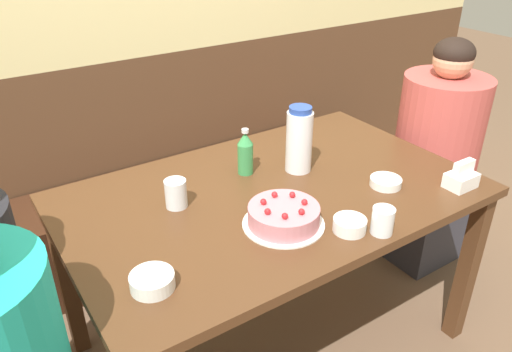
# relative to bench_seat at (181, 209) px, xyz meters

# --- Properties ---
(ground_plane) EXTENTS (12.00, 12.00, 0.00)m
(ground_plane) POSITION_rel_bench_seat_xyz_m (0.00, -0.83, -0.22)
(ground_plane) COLOR brown
(back_wall) EXTENTS (4.80, 0.04, 2.50)m
(back_wall) POSITION_rel_bench_seat_xyz_m (0.00, 0.22, 1.03)
(back_wall) COLOR brown
(back_wall) RESTS_ON ground_plane
(bench_seat) EXTENTS (1.88, 0.38, 0.44)m
(bench_seat) POSITION_rel_bench_seat_xyz_m (0.00, 0.00, 0.00)
(bench_seat) COLOR #381E11
(bench_seat) RESTS_ON ground_plane
(dining_table) EXTENTS (1.47, 0.91, 0.74)m
(dining_table) POSITION_rel_bench_seat_xyz_m (0.00, -0.83, 0.43)
(dining_table) COLOR #4C2D19
(dining_table) RESTS_ON ground_plane
(birthday_cake) EXTENTS (0.27, 0.27, 0.09)m
(birthday_cake) POSITION_rel_bench_seat_xyz_m (-0.09, -1.02, 0.55)
(birthday_cake) COLOR white
(birthday_cake) RESTS_ON dining_table
(water_pitcher) EXTENTS (0.10, 0.10, 0.26)m
(water_pitcher) POSITION_rel_bench_seat_xyz_m (0.18, -0.75, 0.64)
(water_pitcher) COLOR white
(water_pitcher) RESTS_ON dining_table
(soju_bottle) EXTENTS (0.06, 0.06, 0.18)m
(soju_bottle) POSITION_rel_bench_seat_xyz_m (-0.01, -0.66, 0.60)
(soju_bottle) COLOR #388E4C
(soju_bottle) RESTS_ON dining_table
(napkin_holder) EXTENTS (0.11, 0.08, 0.11)m
(napkin_holder) POSITION_rel_bench_seat_xyz_m (0.58, -1.18, 0.55)
(napkin_holder) COLOR white
(napkin_holder) RESTS_ON dining_table
(bowl_soup_white) EXTENTS (0.11, 0.11, 0.03)m
(bowl_soup_white) POSITION_rel_bench_seat_xyz_m (0.37, -1.03, 0.53)
(bowl_soup_white) COLOR white
(bowl_soup_white) RESTS_ON dining_table
(bowl_rice_small) EXTENTS (0.12, 0.12, 0.04)m
(bowl_rice_small) POSITION_rel_bench_seat_xyz_m (-0.56, -1.07, 0.54)
(bowl_rice_small) COLOR white
(bowl_rice_small) RESTS_ON dining_table
(bowl_side_dish) EXTENTS (0.11, 0.11, 0.04)m
(bowl_side_dish) POSITION_rel_bench_seat_xyz_m (0.06, -1.17, 0.54)
(bowl_side_dish) COLOR white
(bowl_side_dish) RESTS_ON dining_table
(glass_water_tall) EXTENTS (0.07, 0.07, 0.09)m
(glass_water_tall) POSITION_rel_bench_seat_xyz_m (0.14, -1.23, 0.56)
(glass_water_tall) COLOR silver
(glass_water_tall) RESTS_ON dining_table
(glass_tumbler_short) EXTENTS (0.07, 0.07, 0.10)m
(glass_tumbler_short) POSITION_rel_bench_seat_xyz_m (-0.33, -0.73, 0.57)
(glass_tumbler_short) COLOR silver
(glass_tumbler_short) RESTS_ON dining_table
(person_grey_tee) EXTENTS (0.39, 0.39, 1.15)m
(person_grey_tee) POSITION_rel_bench_seat_xyz_m (0.99, -0.77, 0.35)
(person_grey_tee) COLOR #33333D
(person_grey_tee) RESTS_ON ground_plane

